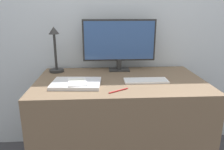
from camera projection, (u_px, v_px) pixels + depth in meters
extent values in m
cube|color=#B2BCC6|center=(116.00, 14.00, 1.86)|extent=(3.60, 0.05, 2.40)
cube|color=brown|center=(120.00, 124.00, 1.71)|extent=(1.22, 0.71, 0.74)
cube|color=#262626|center=(119.00, 70.00, 1.85)|extent=(0.17, 0.11, 0.01)
cylinder|color=#262626|center=(119.00, 64.00, 1.84)|extent=(0.04, 0.04, 0.09)
cube|color=#262626|center=(119.00, 40.00, 1.78)|extent=(0.60, 0.01, 0.34)
cube|color=#2D4C84|center=(119.00, 41.00, 1.78)|extent=(0.57, 0.01, 0.31)
cube|color=silver|center=(146.00, 81.00, 1.56)|extent=(0.31, 0.12, 0.01)
cube|color=silver|center=(146.00, 80.00, 1.56)|extent=(0.29, 0.10, 0.00)
cube|color=#BCBCC1|center=(76.00, 84.00, 1.48)|extent=(0.34, 0.25, 0.01)
cube|color=silver|center=(76.00, 83.00, 1.48)|extent=(0.34, 0.25, 0.01)
cube|color=white|center=(77.00, 82.00, 1.46)|extent=(0.14, 0.19, 0.01)
cube|color=silver|center=(77.00, 81.00, 1.46)|extent=(0.11, 0.14, 0.00)
cylinder|color=#282828|center=(57.00, 71.00, 1.81)|extent=(0.12, 0.12, 0.02)
cylinder|color=#282828|center=(55.00, 52.00, 1.76)|extent=(0.02, 0.02, 0.29)
cone|color=#282828|center=(54.00, 30.00, 1.71)|extent=(0.08, 0.08, 0.06)
cylinder|color=maroon|center=(119.00, 91.00, 1.37)|extent=(0.13, 0.09, 0.01)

